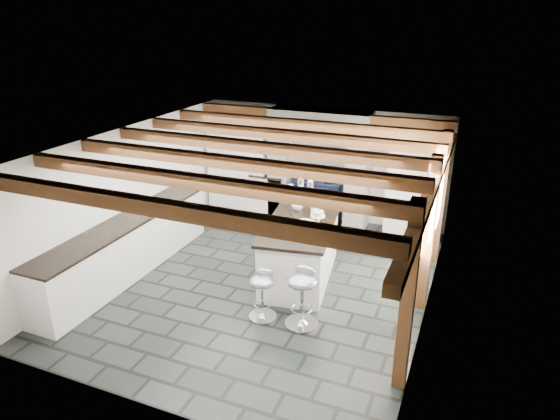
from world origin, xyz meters
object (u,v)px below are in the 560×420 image
at_px(range_cooker, 318,200).
at_px(kitchen_island, 300,250).
at_px(bar_stool_near, 302,290).
at_px(bar_stool_far, 263,289).

xyz_separation_m(range_cooker, kitchen_island, (0.48, -2.35, 0.03)).
distance_m(range_cooker, bar_stool_near, 3.71).
distance_m(range_cooker, bar_stool_far, 3.65).
relative_size(range_cooker, bar_stool_near, 1.15).
bearing_deg(kitchen_island, bar_stool_far, -102.80).
xyz_separation_m(kitchen_island, bar_stool_far, (-0.09, -1.28, -0.04)).
relative_size(range_cooker, bar_stool_far, 1.35).
height_order(bar_stool_near, bar_stool_far, bar_stool_near).
height_order(range_cooker, bar_stool_near, range_cooker).
relative_size(bar_stool_near, bar_stool_far, 1.18).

